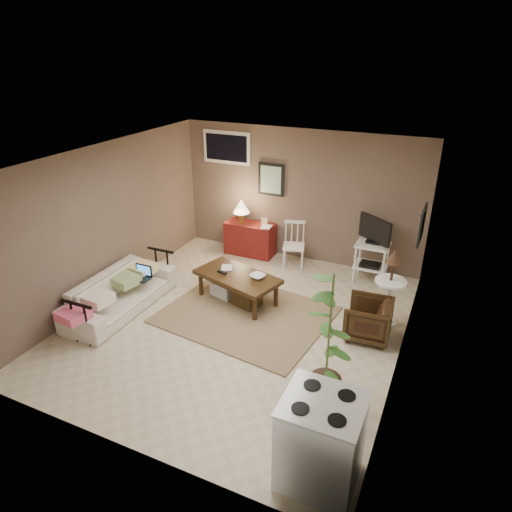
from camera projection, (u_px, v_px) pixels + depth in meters
The scene contains 20 objects.
floor at pixel (239, 322), 6.67m from camera, with size 5.00×5.00×0.00m, color #C1B293.
art_back at pixel (271, 179), 8.30m from camera, with size 0.50×0.03×0.60m, color black.
art_right at pixel (422, 225), 6.05m from camera, with size 0.03×0.60×0.45m, color black.
window at pixel (227, 148), 8.42m from camera, with size 0.96×0.03×0.60m, color white.
rug at pixel (246, 315), 6.84m from camera, with size 2.35×1.88×0.02m, color #7F6849.
coffee_table at pixel (237, 286), 7.11m from camera, with size 1.44×1.01×0.50m.
sofa at pixel (120, 287), 6.86m from camera, with size 1.91×0.56×0.75m, color beige.
sofa_pillows at pixel (111, 290), 6.63m from camera, with size 0.37×1.81×0.13m, color beige, non-canonical shape.
sofa_end_rails at pixel (126, 292), 6.84m from camera, with size 0.51×1.91×0.64m, color black, non-canonical shape.
laptop at pixel (142, 274), 7.01m from camera, with size 0.29×0.21×0.20m.
red_console at pixel (249, 236), 8.68m from camera, with size 0.94×0.42×1.08m.
spindle_chair at pixel (294, 246), 8.20m from camera, with size 0.47×0.47×0.83m.
tv_stand at pixel (373, 248), 7.59m from camera, with size 0.59×0.44×1.14m.
side_table at pixel (391, 279), 6.36m from camera, with size 0.44×0.44×1.17m.
armchair at pixel (368, 317), 6.23m from camera, with size 0.60×0.56×0.62m, color black.
potted_plant at pixel (329, 337), 4.82m from camera, with size 0.42×0.42×1.67m.
stove at pixel (321, 441), 4.11m from camera, with size 0.71×0.66×0.93m.
bowl at pixel (257, 271), 6.88m from camera, with size 0.22×0.05×0.22m, color #35210E.
book_table at pixel (221, 262), 7.18m from camera, with size 0.17×0.02×0.23m, color #35210E.
book_console at pixel (262, 221), 8.36m from camera, with size 0.18×0.02×0.25m, color #35210E.
Camera 1 is at (2.57, -5.01, 3.72)m, focal length 32.00 mm.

